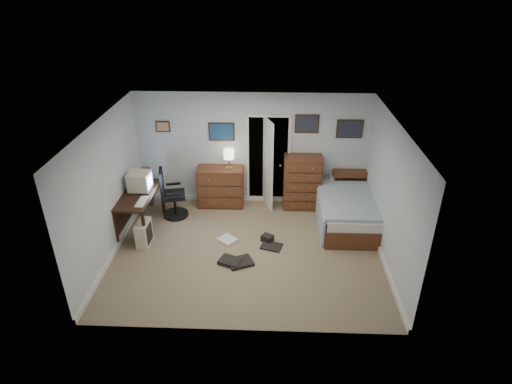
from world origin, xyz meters
TOP-DOWN VIEW (x-y plane):
  - floor at (0.00, 0.00)m, footprint 5.00×4.00m
  - computer_desk at (-2.30, 0.71)m, footprint 0.68×1.41m
  - crt_monitor at (-2.18, 0.86)m, footprint 0.43×0.40m
  - keyboard at (-2.02, 0.36)m, footprint 0.17×0.43m
  - pc_tower at (-2.00, 0.16)m, footprint 0.23×0.45m
  - office_chair at (-1.68, 1.21)m, footprint 0.64×0.64m
  - media_stack at (-2.32, 1.72)m, footprint 0.18×0.18m
  - low_dresser at (-0.69, 1.77)m, footprint 1.01×0.52m
  - table_lamp at (-0.49, 1.77)m, footprint 0.23×0.23m
  - doorway at (0.35, 2.27)m, footprint 0.96×1.12m
  - tall_dresser at (1.10, 1.75)m, footprint 0.81×0.48m
  - headboard_bookcase at (2.24, 1.86)m, footprint 0.93×0.25m
  - bed at (1.98, 1.16)m, footprint 1.17×2.16m
  - wall_posters at (0.57, 1.98)m, footprint 4.38×0.04m
  - floor_clutter at (-0.05, -0.10)m, footprint 1.31×1.17m

SIDE VIEW (x-z plane):
  - floor at x=0.00m, z-range -0.02..0.00m
  - floor_clutter at x=-0.05m, z-range -0.03..0.10m
  - pc_tower at x=-2.00m, z-range 0.00..0.48m
  - bed at x=1.98m, z-range -0.02..0.69m
  - office_chair at x=-1.68m, z-range -0.12..0.97m
  - media_stack at x=-2.32m, z-range 0.00..0.87m
  - headboard_bookcase at x=2.24m, z-range 0.03..0.86m
  - low_dresser at x=-0.69m, z-range 0.00..0.89m
  - tall_dresser at x=1.10m, z-range 0.00..1.19m
  - computer_desk at x=-2.30m, z-range 0.22..1.02m
  - keyboard at x=-2.02m, z-range 0.80..0.83m
  - crt_monitor at x=-2.18m, z-range 0.81..1.19m
  - doorway at x=0.35m, z-range -0.02..2.03m
  - table_lamp at x=-0.49m, z-range 0.99..1.43m
  - wall_posters at x=0.57m, z-range 1.45..2.05m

